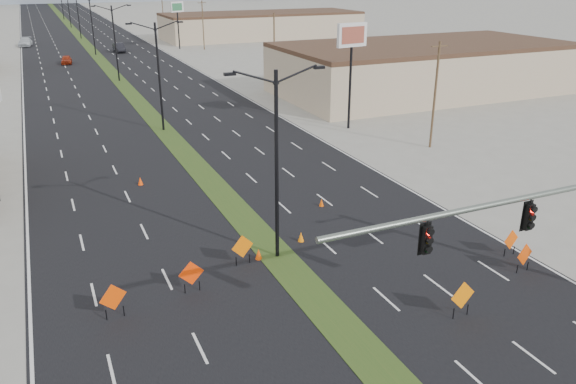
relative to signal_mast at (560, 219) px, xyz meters
name	(u,v)px	position (x,y,z in m)	size (l,w,h in m)	color
road_surface	(93,52)	(-8.56, 98.00, -4.79)	(25.00, 400.00, 0.02)	black
median_strip	(93,52)	(-8.56, 98.00, -4.79)	(2.00, 400.00, 0.04)	#294B1B
building_se_near	(424,70)	(25.44, 43.00, -2.04)	(36.00, 18.00, 5.50)	tan
building_se_far	(262,26)	(29.44, 108.00, -2.29)	(44.00, 16.00, 5.00)	tan
signal_mast	(560,219)	(0.00, 0.00, 0.00)	(16.30, 0.60, 8.00)	slate
streetlight_0	(277,161)	(-8.56, 10.00, 0.63)	(5.15, 0.24, 10.02)	black
streetlight_1	(159,74)	(-8.56, 38.00, 0.63)	(5.15, 0.24, 10.02)	black
streetlight_2	(115,41)	(-8.56, 66.00, 0.63)	(5.15, 0.24, 10.02)	black
streetlight_3	(92,24)	(-8.56, 94.00, 0.63)	(5.15, 0.24, 10.02)	black
streetlight_4	(78,13)	(-8.56, 122.00, 0.63)	(5.15, 0.24, 10.02)	black
streetlight_5	(68,6)	(-8.56, 150.00, 0.63)	(5.15, 0.24, 10.02)	black
streetlight_6	(61,1)	(-8.56, 178.00, 0.63)	(5.15, 0.24, 10.02)	black
utility_pole_0	(435,94)	(11.44, 23.00, -0.12)	(1.60, 0.20, 9.00)	#4C3823
utility_pole_1	(274,46)	(11.44, 58.00, -0.12)	(1.60, 0.20, 9.00)	#4C3823
utility_pole_2	(203,25)	(11.44, 93.00, -0.12)	(1.60, 0.20, 9.00)	#4C3823
utility_pole_3	(163,12)	(11.44, 128.00, -0.12)	(1.60, 0.20, 9.00)	#4C3823
car_left	(66,60)	(-14.11, 85.16, -4.12)	(1.59, 3.96, 1.35)	#9B2910
car_mid	(119,48)	(-4.07, 96.06, -3.99)	(1.69, 4.86, 1.60)	black
car_far	(25,42)	(-20.01, 112.74, -3.98)	(2.26, 5.57, 1.62)	silver
construction_sign_0	(113,298)	(-17.38, 7.62, -3.78)	(1.23, 0.47, 1.72)	#E74104
construction_sign_1	(243,247)	(-10.56, 9.90, -3.79)	(1.26, 0.28, 1.70)	#E76404
construction_sign_2	(191,274)	(-13.69, 8.36, -3.82)	(1.24, 0.10, 1.65)	#FE3805
construction_sign_3	(463,297)	(-3.35, 1.44, -3.73)	(1.35, 0.14, 1.79)	orange
construction_sign_4	(525,256)	(2.23, 3.35, -3.85)	(1.19, 0.26, 1.60)	#DA3F04
construction_sign_5	(511,241)	(2.94, 4.99, -3.91)	(1.13, 0.23, 1.51)	#DA4804
cone_0	(259,254)	(-9.59, 10.11, -4.49)	(0.37, 0.37, 0.61)	#FF4B05
cone_1	(301,237)	(-6.63, 11.08, -4.50)	(0.36, 0.36, 0.59)	orange
cone_2	(321,202)	(-3.22, 15.17, -4.53)	(0.32, 0.32, 0.53)	#ED5104
cone_3	(140,181)	(-13.31, 23.93, -4.48)	(0.37, 0.37, 0.61)	#FF4305
pole_sign_east_near	(352,43)	(8.10, 31.40, 3.31)	(3.24, 0.83, 9.90)	black
pole_sign_east_far	(177,11)	(7.34, 95.89, 2.31)	(2.75, 1.47, 8.76)	black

